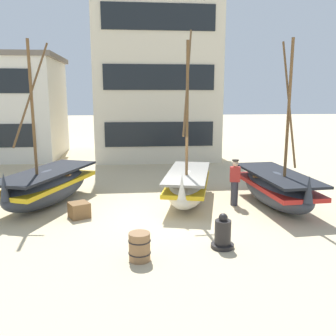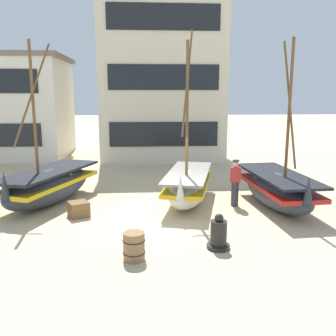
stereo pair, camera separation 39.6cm
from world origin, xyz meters
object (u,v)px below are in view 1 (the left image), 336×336
object	(u,v)px
cargo_crate	(79,210)
capstan_winch	(223,234)
fisherman_by_hull	(235,183)
wooden_barrel	(140,247)
fishing_boat_centre_large	(47,186)
fishing_boat_far_right	(277,188)
harbor_building_main	(155,79)
fishing_boat_near_left	(188,185)

from	to	relation	value
cargo_crate	capstan_winch	bearing A→B (deg)	-34.84
fisherman_by_hull	wooden_barrel	size ratio (longest dim) A/B	2.41
fishing_boat_centre_large	wooden_barrel	size ratio (longest dim) A/B	8.19
fishing_boat_far_right	cargo_crate	xyz separation A→B (m)	(-6.88, -0.58, -0.43)
fishing_boat_far_right	capstan_winch	distance (m)	4.43
fisherman_by_hull	cargo_crate	distance (m)	5.51
fishing_boat_centre_large	harbor_building_main	xyz separation A→B (m)	(4.66, 10.71, 4.19)
fishing_boat_centre_large	fishing_boat_far_right	bearing A→B (deg)	-7.00
fishing_boat_near_left	cargo_crate	world-z (taller)	fishing_boat_near_left
fisherman_by_hull	fishing_boat_centre_large	bearing A→B (deg)	173.66
fisherman_by_hull	capstan_winch	size ratio (longest dim) A/B	1.79
fishing_boat_far_right	cargo_crate	distance (m)	6.92
fishing_boat_near_left	cargo_crate	size ratio (longest dim) A/B	10.37
fishing_boat_centre_large	capstan_winch	size ratio (longest dim) A/B	6.08
fisherman_by_hull	wooden_barrel	world-z (taller)	fisherman_by_hull
fisherman_by_hull	wooden_barrel	xyz separation A→B (m)	(-3.53, -4.22, -0.48)
fishing_boat_near_left	fishing_boat_far_right	distance (m)	3.19
capstan_winch	cargo_crate	bearing A→B (deg)	145.16
fishing_boat_near_left	fisherman_by_hull	distance (m)	1.72
fishing_boat_far_right	fisherman_by_hull	size ratio (longest dim) A/B	3.40
fishing_boat_near_left	harbor_building_main	bearing A→B (deg)	92.35
fishing_boat_far_right	fisherman_by_hull	world-z (taller)	fishing_boat_far_right
fishing_boat_centre_large	harbor_building_main	world-z (taller)	harbor_building_main
wooden_barrel	fisherman_by_hull	bearing A→B (deg)	50.13
fishing_boat_centre_large	cargo_crate	distance (m)	2.12
wooden_barrel	harbor_building_main	world-z (taller)	harbor_building_main
fishing_boat_near_left	cargo_crate	xyz separation A→B (m)	(-3.78, -1.33, -0.41)
fishing_boat_centre_large	wooden_barrel	world-z (taller)	fishing_boat_centre_large
fishing_boat_near_left	fishing_boat_centre_large	distance (m)	5.12
capstan_winch	wooden_barrel	xyz separation A→B (m)	(-2.19, -0.55, -0.02)
fishing_boat_centre_large	fisherman_by_hull	bearing A→B (deg)	-6.34
fishing_boat_near_left	harbor_building_main	distance (m)	11.76
fishing_boat_centre_large	fisherman_by_hull	size ratio (longest dim) A/B	3.40
capstan_winch	wooden_barrel	world-z (taller)	capstan_winch
fisherman_by_hull	cargo_crate	xyz separation A→B (m)	(-5.42, -0.84, -0.58)
wooden_barrel	harbor_building_main	size ratio (longest dim) A/B	0.07
fishing_boat_near_left	fisherman_by_hull	size ratio (longest dim) A/B	3.70
fishing_boat_far_right	harbor_building_main	distance (m)	12.95
fishing_boat_near_left	harbor_building_main	world-z (taller)	harbor_building_main
capstan_winch	cargo_crate	xyz separation A→B (m)	(-4.08, 2.84, -0.12)
cargo_crate	fishing_boat_near_left	bearing A→B (deg)	19.42
fishing_boat_centre_large	cargo_crate	xyz separation A→B (m)	(1.33, -1.59, -0.45)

